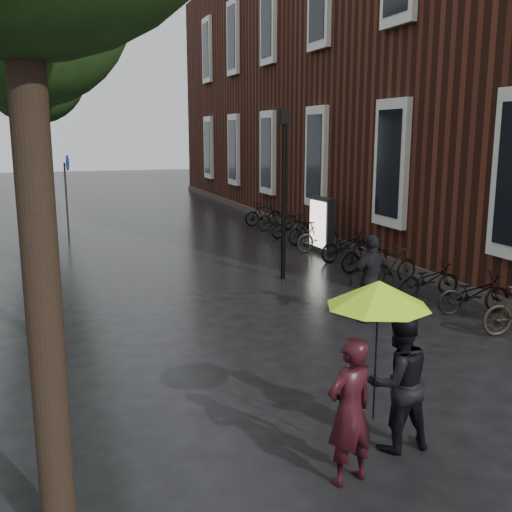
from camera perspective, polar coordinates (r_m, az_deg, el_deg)
name	(u,v)px	position (r m, az deg, el deg)	size (l,w,h in m)	color
brick_building	(384,83)	(27.96, 12.07, 15.79)	(10.20, 33.20, 12.00)	#38160F
street_trees	(32,50)	(20.48, -20.52, 17.91)	(4.33, 34.03, 8.91)	black
person_burgundy	(350,411)	(6.89, 8.92, -14.38)	(0.62, 0.41, 1.70)	black
person_black	(398,382)	(7.67, 13.37, -11.58)	(0.85, 0.66, 1.75)	black
lime_umbrella	(378,294)	(6.80, 11.59, -3.54)	(1.19, 1.19, 1.74)	black
pedestrian_walking	(372,279)	(12.53, 10.97, -2.14)	(1.07, 0.45, 1.83)	black
parked_bicycles	(343,245)	(18.64, 8.24, 1.07)	(2.12, 15.28, 1.02)	black
ad_lightbox	(321,225)	(19.58, 6.24, 2.94)	(0.28, 1.21, 1.82)	black
lamp_post	(284,178)	(15.73, 2.66, 7.41)	(0.23, 0.23, 4.44)	black
cycle_sign	(67,184)	(22.94, -17.56, 6.55)	(0.16, 0.56, 3.07)	#262628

